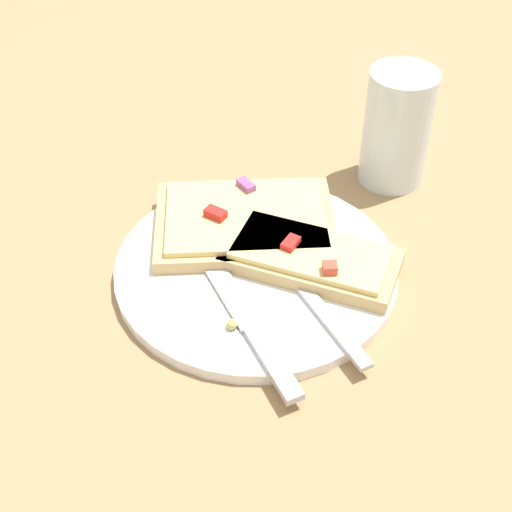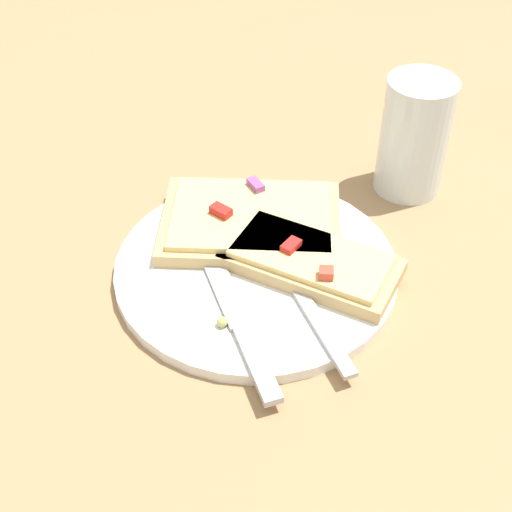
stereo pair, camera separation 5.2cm
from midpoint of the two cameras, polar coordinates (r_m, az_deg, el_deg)
name	(u,v)px [view 1 (the left image)]	position (r m, az deg, el deg)	size (l,w,h in m)	color
ground_plane	(256,273)	(0.68, -2.20, -1.45)	(4.00, 4.00, 0.00)	#9E7A51
plate	(256,268)	(0.68, -2.21, -1.08)	(0.27, 0.27, 0.01)	white
fork	(292,274)	(0.66, 0.63, -1.56)	(0.22, 0.03, 0.01)	#B7B7BC
knife	(248,322)	(0.62, -3.11, -5.36)	(0.22, 0.03, 0.01)	#B7B7BC
pizza_slice_main	(245,221)	(0.71, -2.99, 2.73)	(0.19, 0.21, 0.03)	tan
pizza_slice_corner	(311,258)	(0.66, 2.20, -0.20)	(0.17, 0.17, 0.03)	tan
crumb_scatter	(275,276)	(0.65, -0.75, -1.72)	(0.07, 0.11, 0.01)	tan
drinking_glass	(397,128)	(0.77, 9.30, 10.03)	(0.07, 0.07, 0.13)	silver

